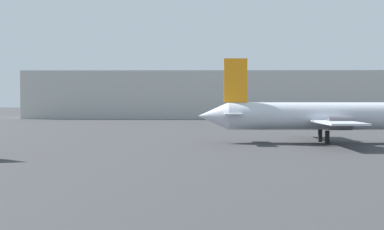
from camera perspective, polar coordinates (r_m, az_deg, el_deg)
name	(u,v)px	position (r m, az deg, el deg)	size (l,w,h in m)	color
airplane_distant	(332,116)	(62.99, 15.12, -0.12)	(31.95, 21.93, 9.91)	silver
terminal_building	(209,95)	(145.59, 1.90, 2.20)	(97.85, 25.04, 12.49)	#B7B7B2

